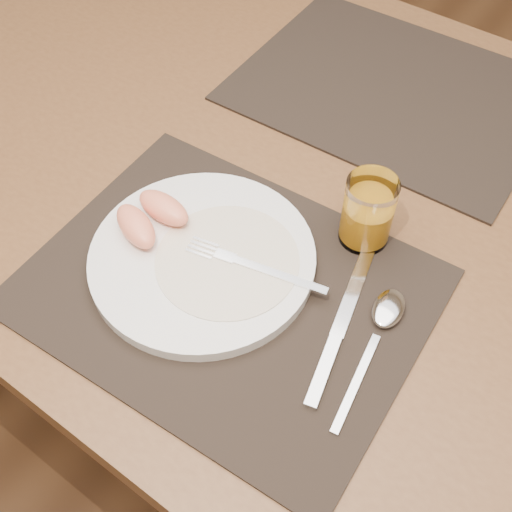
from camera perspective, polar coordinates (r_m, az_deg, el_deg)
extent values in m
plane|color=#55351D|center=(1.50, 3.39, -13.58)|extent=(5.00, 5.00, 0.00)
cube|color=brown|center=(0.89, 5.61, 6.06)|extent=(1.40, 0.90, 0.04)
cylinder|color=brown|center=(1.64, -7.16, 13.75)|extent=(0.06, 0.06, 0.71)
cube|color=black|center=(0.75, -2.65, -2.95)|extent=(0.47, 0.38, 0.00)
cube|color=black|center=(1.03, 12.04, 14.24)|extent=(0.46, 0.37, 0.00)
cylinder|color=white|center=(0.77, -4.78, -0.18)|extent=(0.27, 0.27, 0.02)
cylinder|color=white|center=(0.75, -2.57, -0.35)|extent=(0.17, 0.17, 0.00)
cube|color=silver|center=(0.74, 2.17, -1.75)|extent=(0.11, 0.03, 0.00)
cube|color=silver|center=(0.75, -2.76, -0.02)|extent=(0.03, 0.02, 0.00)
cube|color=silver|center=(0.76, -4.79, 0.69)|extent=(0.04, 0.03, 0.00)
cube|color=silver|center=(0.75, 8.61, -3.17)|extent=(0.05, 0.13, 0.00)
cube|color=silver|center=(0.69, 6.02, -10.08)|extent=(0.04, 0.09, 0.01)
cube|color=silver|center=(0.69, 8.89, -11.04)|extent=(0.03, 0.12, 0.00)
ellipsoid|color=silver|center=(0.74, 11.69, -4.57)|extent=(0.04, 0.06, 0.01)
cylinder|color=white|center=(0.77, 9.92, 3.94)|extent=(0.06, 0.06, 0.09)
cylinder|color=orange|center=(0.78, 9.75, 3.09)|extent=(0.05, 0.05, 0.05)
ellipsoid|color=#FF8F68|center=(0.78, -10.63, 2.62)|extent=(0.08, 0.06, 0.03)
ellipsoid|color=#FF8F68|center=(0.79, -8.21, 4.26)|extent=(0.08, 0.04, 0.03)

